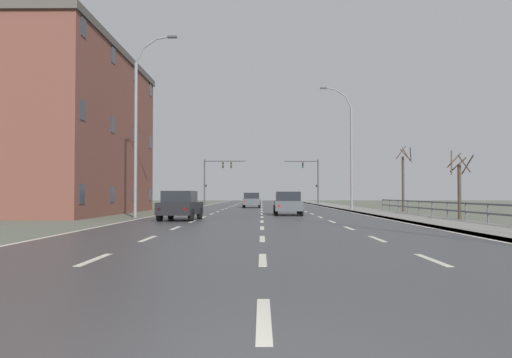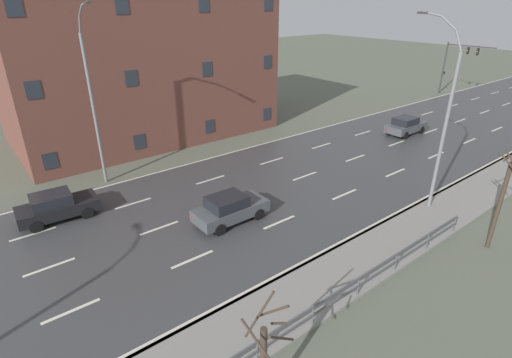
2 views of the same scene
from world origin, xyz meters
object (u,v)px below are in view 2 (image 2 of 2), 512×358
(street_lamp_left_bank, at_px, (93,102))
(car_distant, at_px, (406,125))
(street_lamp_midground, at_px, (443,122))
(car_mid_centre, at_px, (56,206))
(traffic_signal_left, at_px, (456,60))
(car_near_right, at_px, (230,208))
(brick_building, at_px, (138,65))

(street_lamp_left_bank, bearing_deg, car_distant, 75.43)
(street_lamp_midground, height_order, street_lamp_left_bank, street_lamp_left_bank)
(car_distant, bearing_deg, street_lamp_left_bank, -104.58)
(street_lamp_midground, distance_m, car_mid_centre, 21.38)
(street_lamp_midground, relative_size, car_distant, 2.57)
(traffic_signal_left, xyz_separation_m, car_mid_centre, (2.15, -46.58, -3.53))
(street_lamp_midground, bearing_deg, car_near_right, -119.58)
(street_lamp_midground, bearing_deg, brick_building, -163.44)
(traffic_signal_left, xyz_separation_m, car_distant, (5.44, -18.28, -3.53))
(car_mid_centre, relative_size, car_distant, 1.02)
(car_near_right, relative_size, car_distant, 1.00)
(traffic_signal_left, xyz_separation_m, brick_building, (-9.62, -36.25, 1.58))
(car_distant, bearing_deg, street_lamp_midground, -52.36)
(traffic_signal_left, distance_m, brick_building, 37.54)
(car_mid_centre, height_order, car_near_right, same)
(traffic_signal_left, bearing_deg, car_near_right, -78.19)
(street_lamp_left_bank, bearing_deg, street_lamp_midground, 42.46)
(brick_building, bearing_deg, street_lamp_midground, 16.56)
(street_lamp_left_bank, xyz_separation_m, traffic_signal_left, (0.95, 42.85, -1.05))
(traffic_signal_left, height_order, car_distant, traffic_signal_left)
(street_lamp_left_bank, distance_m, car_near_right, 10.85)
(car_mid_centre, bearing_deg, brick_building, 142.08)
(traffic_signal_left, relative_size, brick_building, 0.29)
(car_near_right, bearing_deg, street_lamp_midground, 60.30)
(street_lamp_midground, bearing_deg, street_lamp_left_bank, -137.54)
(street_lamp_midground, relative_size, brick_building, 0.49)
(car_distant, distance_m, brick_building, 23.99)
(street_lamp_left_bank, xyz_separation_m, car_near_right, (9.16, 3.57, -4.58))
(traffic_signal_left, bearing_deg, brick_building, -104.86)
(street_lamp_left_bank, bearing_deg, car_mid_centre, -50.25)
(street_lamp_midground, xyz_separation_m, brick_building, (-23.52, -6.99, 0.78))
(street_lamp_midground, xyz_separation_m, car_distant, (-8.47, 10.97, -4.33))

